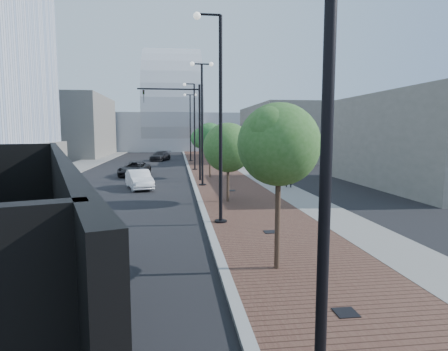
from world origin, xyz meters
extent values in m
plane|color=black|center=(0.00, 0.00, 0.00)|extent=(220.00, 220.00, 0.00)
cube|color=#4C2D23|center=(3.50, 40.00, 0.06)|extent=(7.00, 140.00, 0.12)
cube|color=slate|center=(6.20, 40.00, 0.07)|extent=(2.40, 140.00, 0.13)
cube|color=gray|center=(0.00, 40.00, 0.07)|extent=(0.30, 140.00, 0.14)
cube|color=slate|center=(-13.00, 40.00, 0.06)|extent=(4.00, 140.00, 0.12)
cube|color=black|center=(-6.64, 5.61, 1.91)|extent=(3.57, 3.65, 2.92)
cube|color=black|center=(-7.10, 7.04, 0.96)|extent=(2.74, 1.36, 1.46)
cube|color=black|center=(-6.18, 4.18, 1.18)|extent=(2.95, 1.72, 0.56)
cube|color=black|center=(-3.16, -0.62, 2.76)|extent=(3.30, 9.89, 2.25)
cylinder|color=black|center=(-5.33, 5.40, 0.62)|extent=(0.70, 1.28, 1.24)
cylinder|color=silver|center=(-5.33, 5.40, 0.62)|extent=(0.57, 0.76, 0.67)
cylinder|color=black|center=(-5.83, 6.92, 0.62)|extent=(0.70, 1.28, 1.24)
cylinder|color=silver|center=(-5.83, 6.92, 0.62)|extent=(0.57, 0.76, 0.67)
cylinder|color=black|center=(-4.35, 2.36, 0.62)|extent=(0.70, 1.28, 1.24)
cylinder|color=silver|center=(-4.35, 2.36, 0.62)|extent=(0.57, 0.76, 0.67)
cylinder|color=black|center=(-4.72, 3.50, 0.62)|extent=(0.70, 1.28, 1.24)
cylinder|color=silver|center=(-4.72, 3.50, 0.62)|extent=(0.57, 0.76, 0.67)
imported|color=white|center=(-4.10, 21.55, 0.69)|extent=(2.51, 4.45, 1.39)
imported|color=black|center=(-5.32, 29.95, 0.66)|extent=(3.02, 5.09, 1.33)
imported|color=black|center=(-3.63, 48.72, 0.67)|extent=(3.24, 5.01, 1.35)
imported|color=black|center=(6.74, 19.95, 0.93)|extent=(0.80, 0.68, 1.87)
cylinder|color=black|center=(0.60, -2.00, 4.62)|extent=(0.16, 0.16, 9.00)
cylinder|color=black|center=(0.60, 10.00, 0.10)|extent=(0.56, 0.56, 0.20)
cylinder|color=black|center=(0.60, 10.00, 4.62)|extent=(0.16, 0.16, 9.00)
cylinder|color=black|center=(0.10, 10.00, 9.12)|extent=(1.00, 0.10, 0.10)
sphere|color=silver|center=(-0.40, 10.00, 9.05)|extent=(0.32, 0.32, 0.32)
cylinder|color=black|center=(0.60, 22.00, 0.10)|extent=(0.56, 0.56, 0.20)
cylinder|color=black|center=(0.60, 22.00, 4.62)|extent=(0.16, 0.16, 9.00)
cylinder|color=black|center=(0.60, 22.00, 9.12)|extent=(1.40, 0.10, 0.10)
sphere|color=silver|center=(-0.10, 22.00, 9.12)|extent=(0.32, 0.32, 0.32)
sphere|color=silver|center=(1.30, 22.00, 9.12)|extent=(0.32, 0.32, 0.32)
cylinder|color=black|center=(0.60, 34.00, 0.10)|extent=(0.56, 0.56, 0.20)
cylinder|color=black|center=(0.60, 34.00, 4.62)|extent=(0.16, 0.16, 9.00)
cylinder|color=black|center=(0.10, 34.00, 9.12)|extent=(1.00, 0.10, 0.10)
sphere|color=silver|center=(-0.40, 34.00, 9.05)|extent=(0.32, 0.32, 0.32)
cylinder|color=black|center=(0.60, 46.00, 0.10)|extent=(0.56, 0.56, 0.20)
cylinder|color=black|center=(0.60, 46.00, 4.62)|extent=(0.16, 0.16, 9.00)
cylinder|color=black|center=(0.60, 46.00, 9.12)|extent=(1.40, 0.10, 0.10)
sphere|color=silver|center=(-0.10, 46.00, 9.12)|extent=(0.32, 0.32, 0.32)
sphere|color=silver|center=(1.30, 46.00, 9.12)|extent=(0.32, 0.32, 0.32)
cylinder|color=black|center=(0.60, 25.00, 4.00)|extent=(0.18, 0.18, 8.00)
cylinder|color=black|center=(-1.90, 25.00, 7.60)|extent=(5.00, 0.12, 0.12)
imported|color=black|center=(-3.90, 25.00, 7.00)|extent=(0.16, 0.20, 1.00)
cylinder|color=#382619|center=(1.60, 4.00, 1.78)|extent=(0.16, 0.16, 3.57)
sphere|color=#2C5B1F|center=(1.60, 4.00, 3.82)|extent=(2.42, 2.42, 2.42)
sphere|color=#2C5B1F|center=(2.00, 4.30, 3.57)|extent=(1.69, 1.69, 1.69)
sphere|color=#2C5B1F|center=(1.30, 3.70, 4.18)|extent=(1.45, 1.45, 1.45)
cylinder|color=#382619|center=(1.60, 15.00, 1.52)|extent=(0.16, 0.16, 3.05)
sphere|color=#2C5C1F|center=(1.60, 15.00, 3.27)|extent=(2.86, 2.86, 2.86)
sphere|color=#2C5C1F|center=(2.00, 15.30, 3.05)|extent=(2.00, 2.00, 2.00)
sphere|color=#2C5C1F|center=(1.30, 14.70, 3.57)|extent=(1.71, 1.71, 1.71)
cylinder|color=#382619|center=(1.60, 27.00, 1.73)|extent=(0.16, 0.16, 3.45)
sphere|color=#1E5920|center=(1.60, 27.00, 3.70)|extent=(2.52, 2.52, 2.52)
sphere|color=#1E5920|center=(2.00, 27.30, 3.45)|extent=(1.77, 1.77, 1.77)
sphere|color=#1E5920|center=(1.30, 26.70, 4.04)|extent=(1.51, 1.51, 1.51)
cylinder|color=#382619|center=(1.60, 39.00, 1.58)|extent=(0.16, 0.16, 3.15)
sphere|color=#205E23|center=(1.60, 39.00, 3.38)|extent=(2.45, 2.45, 2.45)
sphere|color=#205E23|center=(2.00, 39.30, 3.15)|extent=(1.71, 1.71, 1.71)
sphere|color=#205E23|center=(1.30, 38.70, 3.69)|extent=(1.47, 1.47, 1.47)
cube|color=#B1B5BC|center=(-2.00, 85.00, 4.00)|extent=(50.00, 28.00, 8.00)
cube|color=slate|center=(-20.00, 60.00, 5.00)|extent=(14.00, 20.00, 10.00)
cube|color=#66635C|center=(16.00, 50.00, 4.00)|extent=(12.00, 22.00, 8.00)
cube|color=#64615A|center=(18.00, 20.00, 3.50)|extent=(10.00, 16.00, 7.00)
cube|color=black|center=(2.40, 1.00, 0.13)|extent=(0.50, 0.50, 0.02)
cube|color=black|center=(2.40, 8.00, 0.13)|extent=(0.50, 0.50, 0.02)
cube|color=black|center=(2.40, 19.00, 0.13)|extent=(0.50, 0.50, 0.02)
camera|label=1|loc=(-1.35, -6.78, 4.20)|focal=30.59mm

